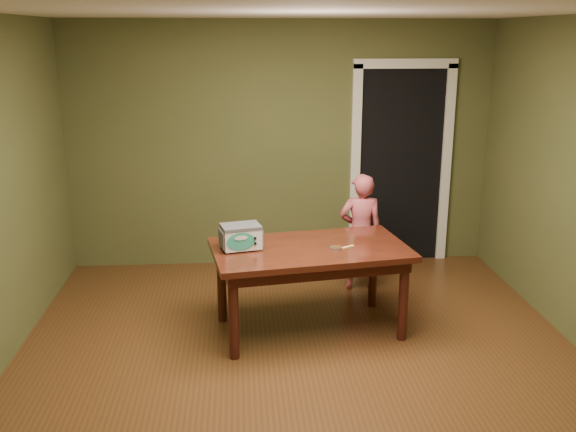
% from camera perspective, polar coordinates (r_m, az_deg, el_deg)
% --- Properties ---
extents(floor, '(5.00, 5.00, 0.00)m').
position_cam_1_polar(floor, '(4.92, 1.41, -13.95)').
color(floor, '#573218').
rests_on(floor, ground).
extents(room_shell, '(4.52, 5.02, 2.61)m').
position_cam_1_polar(room_shell, '(4.33, 1.57, 6.03)').
color(room_shell, brown).
rests_on(room_shell, ground).
extents(doorway, '(1.10, 0.66, 2.25)m').
position_cam_1_polar(doorway, '(7.37, 9.39, 4.80)').
color(doorway, black).
rests_on(doorway, ground).
extents(dining_table, '(1.72, 1.13, 0.75)m').
position_cam_1_polar(dining_table, '(5.35, 1.96, -3.76)').
color(dining_table, '#35140C').
rests_on(dining_table, floor).
extents(toy_oven, '(0.37, 0.29, 0.21)m').
position_cam_1_polar(toy_oven, '(5.24, -4.21, -1.78)').
color(toy_oven, '#4C4F54').
rests_on(toy_oven, dining_table).
extents(baking_pan, '(0.10, 0.10, 0.02)m').
position_cam_1_polar(baking_pan, '(5.26, 4.28, -2.84)').
color(baking_pan, silver).
rests_on(baking_pan, dining_table).
extents(spatula, '(0.17, 0.11, 0.01)m').
position_cam_1_polar(spatula, '(5.30, 5.10, -2.81)').
color(spatula, '#FFCB6E').
rests_on(spatula, dining_table).
extents(child, '(0.43, 0.29, 1.16)m').
position_cam_1_polar(child, '(6.30, 6.46, -1.44)').
color(child, '#C2505C').
rests_on(child, floor).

